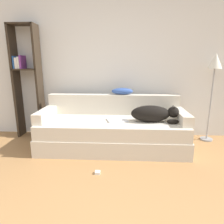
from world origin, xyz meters
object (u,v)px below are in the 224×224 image
couch (112,134)px  power_adapter (98,172)px  dog (154,114)px  floor_lamp (215,71)px  laptop (117,120)px  bookshelf (27,77)px  throw_pillow (122,91)px

couch → power_adapter: (-0.14, -0.78, -0.21)m
power_adapter → couch: bearing=79.9°
couch → dog: (0.62, -0.06, 0.36)m
floor_lamp → dog: bearing=-154.7°
couch → power_adapter: bearing=-100.1°
couch → laptop: bearing=-23.6°
floor_lamp → bookshelf: bearing=178.8°
couch → floor_lamp: size_ratio=1.53×
dog → power_adapter: size_ratio=11.37×
power_adapter → throw_pillow: bearing=76.3°
laptop → floor_lamp: size_ratio=0.24×
throw_pillow → laptop: bearing=-99.3°
floor_lamp → power_adapter: bearing=-145.9°
bookshelf → power_adapter: size_ratio=31.31×
couch → laptop: 0.25m
laptop → power_adapter: 0.90m
couch → dog: 0.71m
dog → bookshelf: bookshelf is taller
dog → power_adapter: bearing=-136.4°
dog → power_adapter: (-0.76, -0.72, -0.57)m
floor_lamp → power_adapter: 2.43m
dog → floor_lamp: size_ratio=0.48×
throw_pillow → bookshelf: bearing=176.9°
throw_pillow → floor_lamp: bearing=0.9°
dog → bookshelf: 2.26m
bookshelf → couch: bearing=-17.6°
bookshelf → power_adapter: (1.38, -1.26, -1.06)m
couch → floor_lamp: bearing=14.3°
dog → floor_lamp: floor_lamp is taller
laptop → throw_pillow: 0.58m
throw_pillow → couch: bearing=-110.5°
throw_pillow → floor_lamp: (1.48, 0.02, 0.34)m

